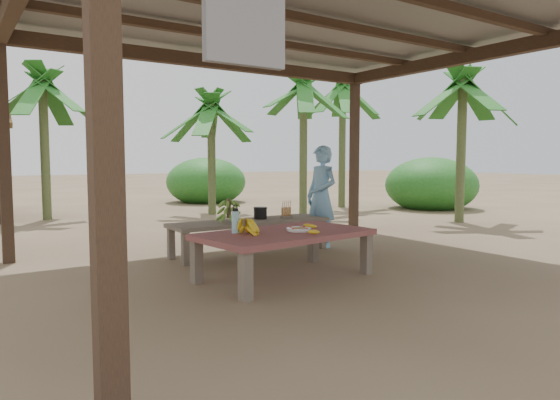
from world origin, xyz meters
TOP-DOWN VIEW (x-y plane):
  - ground at (0.00, 0.00)m, footprint 80.00×80.00m
  - pavilion at (-0.01, -0.01)m, footprint 6.60×5.60m
  - work_table at (-0.45, -0.23)m, footprint 1.90×1.20m
  - bench at (-0.04, 1.18)m, footprint 2.20×0.61m
  - ripe_banana_bunch at (-0.93, -0.21)m, footprint 0.34×0.31m
  - plate at (-0.31, -0.29)m, footprint 0.26×0.26m
  - loose_banana_front at (-0.31, -0.55)m, footprint 0.18×0.09m
  - loose_banana_side at (-0.06, -0.15)m, footprint 0.16×0.12m
  - water_flask at (-0.93, -0.04)m, footprint 0.08×0.08m
  - green_banana_stalk at (-0.37, 1.18)m, footprint 0.28×0.28m
  - cooking_pot at (0.15, 1.24)m, footprint 0.18×0.18m
  - skewer_rack at (0.49, 1.12)m, footprint 0.18×0.08m
  - woman at (1.07, 1.07)m, footprint 0.39×0.56m
  - banana_plant_ne at (3.49, 4.80)m, footprint 1.80×1.80m
  - banana_plant_n at (1.67, 5.88)m, footprint 1.80×1.80m
  - banana_plant_nw at (-1.68, 6.83)m, footprint 1.80×1.80m
  - banana_plant_e at (5.16, 1.77)m, footprint 1.80×1.80m
  - banana_plant_far at (5.29, 5.52)m, footprint 1.80×1.80m

SIDE VIEW (x-z plane):
  - ground at x=0.00m, z-range 0.00..0.00m
  - bench at x=-0.04m, z-range 0.17..0.62m
  - work_table at x=-0.45m, z-range 0.18..0.68m
  - plate at x=-0.31m, z-range 0.50..0.54m
  - loose_banana_front at x=-0.31m, z-range 0.50..0.54m
  - loose_banana_side at x=-0.06m, z-range 0.50..0.54m
  - cooking_pot at x=0.15m, z-range 0.45..0.60m
  - skewer_rack at x=0.49m, z-range 0.45..0.69m
  - ripe_banana_bunch at x=-0.93m, z-range 0.50..0.68m
  - green_banana_stalk at x=-0.37m, z-range 0.45..0.76m
  - water_flask at x=-0.93m, z-range 0.48..0.77m
  - woman at x=1.07m, z-range 0.00..1.46m
  - banana_plant_n at x=1.67m, z-range 0.88..3.60m
  - banana_plant_e at x=5.16m, z-range 1.03..4.06m
  - banana_plant_nw at x=-1.68m, z-range 1.05..4.13m
  - banana_plant_ne at x=3.49m, z-range 1.11..4.32m
  - pavilion at x=-0.01m, z-range 1.30..4.25m
  - banana_plant_far at x=5.29m, z-range 1.20..4.60m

